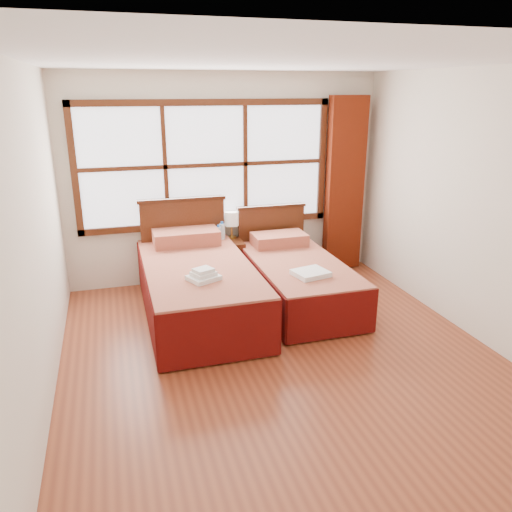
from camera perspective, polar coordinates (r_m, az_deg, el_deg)
name	(u,v)px	position (r m, az deg, el deg)	size (l,w,h in m)	color
floor	(282,357)	(4.78, 3.01, -11.47)	(4.50, 4.50, 0.00)	brown
ceiling	(288,60)	(4.15, 3.66, 21.42)	(4.50, 4.50, 0.00)	white
wall_back	(225,180)	(6.40, -3.53, 8.70)	(4.00, 4.00, 0.00)	silver
wall_left	(33,242)	(4.09, -24.15, 1.43)	(4.50, 4.50, 0.00)	silver
wall_right	(480,208)	(5.29, 24.27, 5.01)	(4.50, 4.50, 0.00)	silver
window	(206,165)	(6.28, -5.74, 10.30)	(3.16, 0.06, 1.56)	white
curtain	(345,185)	(6.82, 10.10, 7.96)	(0.50, 0.16, 2.30)	#671C0A
bed_left	(197,284)	(5.55, -6.70, -3.25)	(1.15, 2.23, 1.12)	#37180B
bed_right	(296,278)	(5.86, 4.58, -2.50)	(0.99, 2.01, 0.96)	#37180B
nightstand	(227,263)	(6.40, -3.37, -0.75)	(0.42, 0.42, 0.56)	#48210F
towels_left	(203,275)	(4.94, -6.02, -2.22)	(0.36, 0.34, 0.12)	white
towels_right	(311,273)	(5.31, 6.26, -1.97)	(0.40, 0.37, 0.05)	white
lamp	(231,219)	(6.40, -2.82, 4.20)	(0.18, 0.18, 0.35)	#B58D3A
bottle_near	(219,235)	(6.24, -4.29, 2.44)	(0.06, 0.06, 0.23)	#AACBDB
bottle_far	(222,233)	(6.27, -3.89, 2.67)	(0.07, 0.07, 0.27)	#AACBDB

